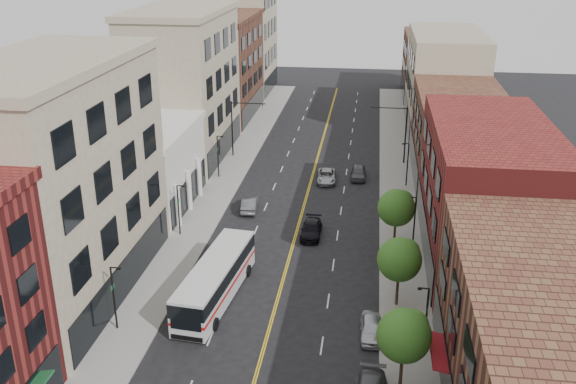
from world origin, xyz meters
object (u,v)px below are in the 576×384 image
at_px(city_bus, 216,278).
at_px(car_lane_c, 358,172).
at_px(car_lane_behind, 250,204).
at_px(car_lane_a, 311,229).
at_px(car_parked_far, 371,328).
at_px(car_lane_b, 326,176).

relative_size(city_bus, car_lane_c, 2.97).
height_order(city_bus, car_lane_behind, city_bus).
height_order(car_lane_behind, car_lane_a, car_lane_behind).
xyz_separation_m(city_bus, car_lane_c, (10.28, 28.85, -1.14)).
relative_size(car_parked_far, car_lane_b, 0.84).
relative_size(car_parked_far, car_lane_behind, 0.90).
bearing_deg(car_lane_a, city_bus, -116.63).
bearing_deg(car_parked_far, car_lane_a, 108.47).
relative_size(city_bus, car_parked_far, 3.23).
distance_m(car_parked_far, car_lane_a, 17.03).
height_order(car_parked_far, car_lane_behind, car_lane_behind).
bearing_deg(car_parked_far, car_lane_b, 98.49).
distance_m(city_bus, car_lane_b, 28.14).
relative_size(car_parked_far, car_lane_c, 0.92).
distance_m(city_bus, car_parked_far, 12.77).
distance_m(car_lane_a, car_lane_b, 14.88).
bearing_deg(car_lane_b, city_bus, -106.68).
bearing_deg(city_bus, car_parked_far, -10.20).
bearing_deg(car_lane_c, car_lane_a, -104.31).
xyz_separation_m(car_lane_b, car_lane_c, (3.67, 1.53, 0.07)).
distance_m(car_parked_far, car_lane_b, 31.36).
height_order(city_bus, car_parked_far, city_bus).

